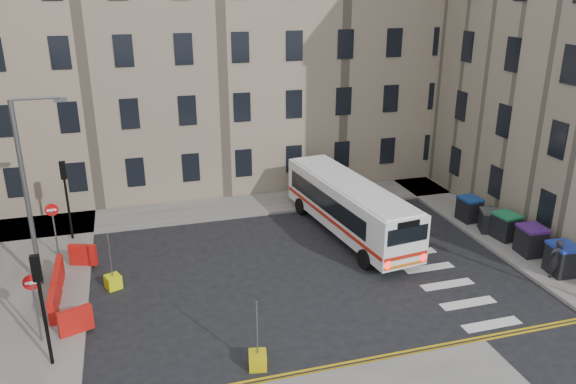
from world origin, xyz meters
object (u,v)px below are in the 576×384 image
wheelie_bin_a (562,259)px  bollard_chevron (258,360)px  wheelie_bin_b (531,240)px  wheelie_bin_d (489,221)px  wheelie_bin_e (469,209)px  bollard_yellow (113,282)px  streetlamp (26,193)px  wheelie_bin_c (506,226)px  pedestrian (556,259)px  bus (349,205)px

wheelie_bin_a → bollard_chevron: size_ratio=2.35×
wheelie_bin_b → wheelie_bin_d: bearing=100.5°
wheelie_bin_a → wheelie_bin_d: (-0.34, 4.87, -0.11)m
wheelie_bin_e → bollard_yellow: (-18.73, -1.95, -0.51)m
wheelie_bin_e → bollard_chevron: wheelie_bin_e is taller
streetlamp → wheelie_bin_c: streetlamp is taller
wheelie_bin_a → wheelie_bin_c: size_ratio=1.06×
wheelie_bin_b → pedestrian: bearing=-98.6°
streetlamp → wheelie_bin_e: size_ratio=6.23×
pedestrian → wheelie_bin_b: bearing=-99.5°
wheelie_bin_a → wheelie_bin_d: 4.89m
streetlamp → pedestrian: streetlamp is taller
wheelie_bin_c → wheelie_bin_e: (-0.43, 2.59, -0.01)m
wheelie_bin_d → pedestrian: size_ratio=0.74×
wheelie_bin_b → pedestrian: 2.31m
bollard_chevron → wheelie_bin_a: bearing=9.6°
wheelie_bin_b → pedestrian: (-0.51, -2.24, 0.20)m
streetlamp → bollard_yellow: 5.13m
wheelie_bin_d → wheelie_bin_e: bearing=117.7°
bus → wheelie_bin_d: 7.41m
wheelie_bin_c → streetlamp: bearing=168.9°
streetlamp → wheelie_bin_c: 22.50m
wheelie_bin_d → wheelie_bin_a: bearing=-64.2°
wheelie_bin_e → streetlamp: bearing=178.9°
streetlamp → wheelie_bin_a: 23.17m
wheelie_bin_a → wheelie_bin_d: bearing=98.8°
streetlamp → wheelie_bin_c: (22.16, -1.66, -3.51)m
wheelie_bin_c → wheelie_bin_a: bearing=-95.8°
wheelie_bin_b → pedestrian: pedestrian is taller
pedestrian → bollard_chevron: bearing=12.6°
wheelie_bin_c → bollard_yellow: wheelie_bin_c is taller
bus → pedestrian: 9.91m
bus → wheelie_bin_b: (7.38, -4.87, -0.77)m
wheelie_bin_c → wheelie_bin_d: (-0.27, 1.00, -0.08)m
wheelie_bin_b → wheelie_bin_c: (-0.04, 1.84, -0.03)m
wheelie_bin_e → wheelie_bin_c: bearing=-84.1°
wheelie_bin_a → pedestrian: 0.61m
wheelie_bin_b → wheelie_bin_c: size_ratio=1.05×
wheelie_bin_b → bus: bearing=150.8°
streetlamp → bus: size_ratio=0.77×
streetlamp → bus: bearing=5.3°
bus → bollard_yellow: (-11.82, -2.40, -1.32)m
bus → pedestrian: size_ratio=5.83×
bus → bollard_chevron: (-7.09, -9.38, -1.32)m
bus → bollard_yellow: size_ratio=17.60×
wheelie_bin_a → bollard_yellow: wheelie_bin_a is taller
bus → wheelie_bin_e: (6.91, -0.45, -0.81)m
bollard_yellow → wheelie_bin_b: bearing=-7.3°
bus → pedestrian: bearing=-53.2°
streetlamp → wheelie_bin_d: size_ratio=6.09×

